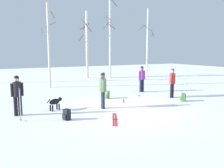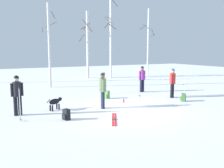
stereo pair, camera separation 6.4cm
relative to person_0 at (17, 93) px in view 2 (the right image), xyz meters
name	(u,v)px [view 2 (the right image)]	position (x,y,z in m)	size (l,w,h in m)	color
ground_plane	(122,110)	(4.38, -1.29, -0.98)	(60.00, 60.00, 0.00)	white
person_0	(17,93)	(0.00, 0.00, 0.00)	(0.52, 0.34, 1.72)	black
person_1	(142,77)	(8.10, 2.45, 0.00)	(0.52, 0.34, 1.72)	#1E2338
person_2	(103,88)	(3.74, -0.56, 0.00)	(0.34, 0.50, 1.72)	#1E2338
person_3	(172,81)	(8.51, -0.04, 0.00)	(0.46, 0.34, 1.72)	black
dog	(55,102)	(1.65, 0.16, -0.59)	(0.83, 0.47, 0.57)	black
ski_pair_planted_0	(185,82)	(9.52, 0.01, -0.11)	(0.18, 0.18, 1.76)	white
ski_pair_lying_0	(140,96)	(7.02, 1.10, -0.97)	(0.98, 1.63, 0.05)	white
ski_pair_lying_1	(114,119)	(3.34, -2.46, -0.97)	(1.02, 1.72, 0.05)	red
ski_poles_0	(20,102)	(-0.03, -0.99, -0.23)	(0.07, 0.26, 1.41)	#B2B2BC
ski_poles_1	(104,82)	(5.53, 2.92, -0.25)	(0.07, 0.23, 1.37)	#B2B2BC
backpack_0	(66,115)	(1.61, -1.65, -0.77)	(0.34, 0.32, 0.44)	black
backpack_1	(107,95)	(4.99, 1.50, -0.77)	(0.34, 0.32, 0.44)	#4C7F3F
backpack_2	(183,97)	(8.30, -1.15, -0.77)	(0.34, 0.34, 0.44)	#4C7F3F
water_bottle_0	(124,101)	(5.27, 0.05, -0.88)	(0.07, 0.07, 0.21)	red
birch_tree_1	(49,45)	(3.17, 7.29, 2.18)	(1.20, 1.17, 6.16)	silver
birch_tree_2	(87,43)	(8.11, 12.01, 2.46)	(1.37, 1.50, 6.58)	silver
birch_tree_3	(111,37)	(10.14, 10.88, 3.08)	(1.31, 1.36, 7.84)	silver
birch_tree_4	(148,42)	(14.56, 10.71, 2.68)	(1.71, 1.78, 7.12)	silver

